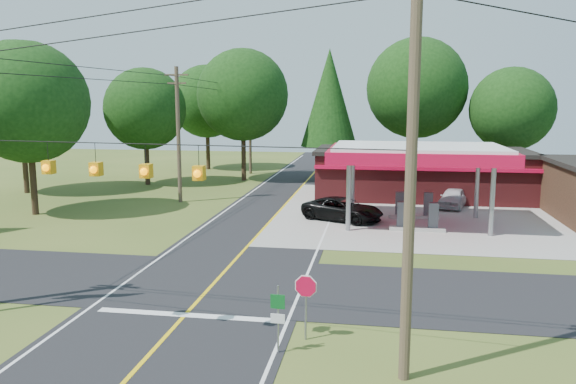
# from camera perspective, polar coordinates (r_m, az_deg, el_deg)

# --- Properties ---
(ground) EXTENTS (120.00, 120.00, 0.00)m
(ground) POSITION_cam_1_polar(r_m,az_deg,el_deg) (23.98, -7.51, -9.19)
(ground) COLOR #3A501C
(ground) RESTS_ON ground
(main_highway) EXTENTS (8.00, 120.00, 0.02)m
(main_highway) POSITION_cam_1_polar(r_m,az_deg,el_deg) (23.97, -7.51, -9.17)
(main_highway) COLOR black
(main_highway) RESTS_ON ground
(cross_road) EXTENTS (70.00, 7.00, 0.02)m
(cross_road) POSITION_cam_1_polar(r_m,az_deg,el_deg) (23.97, -7.51, -9.16)
(cross_road) COLOR black
(cross_road) RESTS_ON ground
(lane_center_yellow) EXTENTS (0.15, 110.00, 0.00)m
(lane_center_yellow) POSITION_cam_1_polar(r_m,az_deg,el_deg) (23.97, -7.51, -9.13)
(lane_center_yellow) COLOR yellow
(lane_center_yellow) RESTS_ON main_highway
(gas_canopy) EXTENTS (10.60, 7.40, 4.88)m
(gas_canopy) POSITION_cam_1_polar(r_m,az_deg,el_deg) (34.99, 13.03, 3.65)
(gas_canopy) COLOR gray
(gas_canopy) RESTS_ON ground
(convenience_store) EXTENTS (16.40, 7.55, 3.80)m
(convenience_store) POSITION_cam_1_polar(r_m,az_deg,el_deg) (45.21, 13.37, 1.87)
(convenience_store) COLOR maroon
(convenience_store) RESTS_ON ground
(utility_pole_near_right) EXTENTS (1.80, 0.30, 11.50)m
(utility_pole_near_right) POSITION_cam_1_polar(r_m,az_deg,el_deg) (14.86, 12.41, 2.84)
(utility_pole_near_right) COLOR #473828
(utility_pole_near_right) RESTS_ON ground
(utility_pole_far_left) EXTENTS (1.80, 0.30, 10.00)m
(utility_pole_far_left) POSITION_cam_1_polar(r_m,az_deg,el_deg) (42.43, -11.08, 5.93)
(utility_pole_far_left) COLOR #473828
(utility_pole_far_left) RESTS_ON ground
(utility_pole_north) EXTENTS (0.30, 0.30, 9.50)m
(utility_pole_north) POSITION_cam_1_polar(r_m,az_deg,el_deg) (58.32, -3.87, 6.51)
(utility_pole_north) COLOR #473828
(utility_pole_north) RESTS_ON ground
(overhead_beacons) EXTENTS (17.04, 2.04, 1.03)m
(overhead_beacons) POSITION_cam_1_polar(r_m,az_deg,el_deg) (17.57, -16.73, 4.47)
(overhead_beacons) COLOR black
(overhead_beacons) RESTS_ON ground
(treeline_backdrop) EXTENTS (70.27, 51.59, 13.30)m
(treeline_backdrop) POSITION_cam_1_polar(r_m,az_deg,el_deg) (46.13, 1.96, 9.20)
(treeline_backdrop) COLOR #332316
(treeline_backdrop) RESTS_ON ground
(suv_car) EXTENTS (6.88, 6.88, 1.44)m
(suv_car) POSITION_cam_1_polar(r_m,az_deg,el_deg) (35.80, 5.58, -1.77)
(suv_car) COLOR black
(suv_car) RESTS_ON ground
(sedan_car) EXTENTS (5.09, 5.09, 1.38)m
(sedan_car) POSITION_cam_1_polar(r_m,az_deg,el_deg) (41.66, 16.44, -0.58)
(sedan_car) COLOR silver
(sedan_car) RESTS_ON ground
(octagonal_stop_sign) EXTENTS (0.76, 0.16, 2.16)m
(octagonal_stop_sign) POSITION_cam_1_polar(r_m,az_deg,el_deg) (17.99, 1.81, -10.11)
(octagonal_stop_sign) COLOR gray
(octagonal_stop_sign) RESTS_ON ground
(route_sign_post) EXTENTS (0.44, 0.10, 2.13)m
(route_sign_post) POSITION_cam_1_polar(r_m,az_deg,el_deg) (17.19, -1.04, -12.23)
(route_sign_post) COLOR gray
(route_sign_post) RESTS_ON ground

